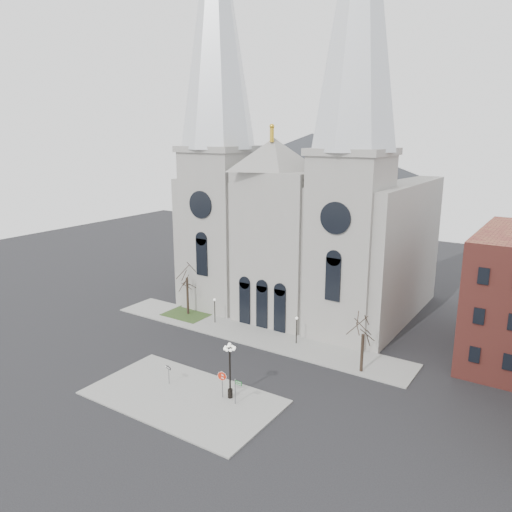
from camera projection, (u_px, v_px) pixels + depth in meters
The scene contains 13 objects.
ground at pixel (193, 369), 52.22m from camera, with size 160.00×160.00×0.00m, color black.
sidewalk_near at pixel (183, 397), 46.55m from camera, with size 18.00×10.00×0.14m, color gray.
sidewalk_far at pixel (251, 334), 61.13m from camera, with size 40.00×6.00×0.14m, color gray.
grass_patch at pixel (188, 314), 67.79m from camera, with size 6.00×5.00×0.18m, color #31451D.
cathedral at pixel (300, 176), 66.34m from camera, with size 33.00×26.66×54.00m.
tree_left at pixel (187, 275), 66.48m from camera, with size 3.20×3.20×7.50m.
tree_right at pixel (363, 332), 50.47m from camera, with size 3.20×3.20×6.00m.
ped_lamp_left at pixel (215, 306), 64.19m from camera, with size 0.32×0.32×3.26m.
ped_lamp_right at pixel (297, 326), 57.81m from camera, with size 0.32×0.32×3.26m.
stop_sign at pixel (222, 379), 45.98m from camera, with size 0.93×0.19×2.62m.
globe_lamp at pixel (230, 363), 45.52m from camera, with size 1.23×1.23×5.48m.
one_way_sign at pixel (169, 371), 48.63m from camera, with size 0.83×0.26×1.93m.
street_name_sign at pixel (236, 390), 44.91m from camera, with size 0.78×0.10×2.45m.
Camera 1 is at (31.76, -36.39, 24.06)m, focal length 35.00 mm.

